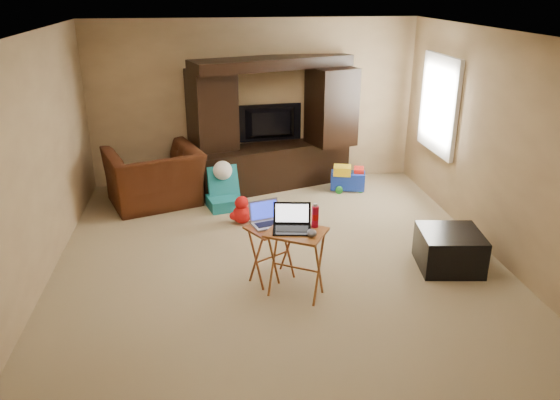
{
  "coord_description": "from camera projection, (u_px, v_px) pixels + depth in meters",
  "views": [
    {
      "loc": [
        -0.74,
        -5.57,
        2.95
      ],
      "look_at": [
        0.0,
        -0.2,
        0.8
      ],
      "focal_mm": 35.0,
      "sensor_mm": 36.0,
      "label": 1
    }
  ],
  "objects": [
    {
      "name": "push_toy",
      "position": [
        348.0,
        178.0,
        8.33
      ],
      "size": [
        0.6,
        0.5,
        0.39
      ],
      "primitive_type": null,
      "rotation": [
        0.0,
        0.0,
        -0.26
      ],
      "color": "#1736BC",
      "rests_on": "floor"
    },
    {
      "name": "television",
      "position": [
        271.0,
        124.0,
        8.4
      ],
      "size": [
        1.01,
        0.24,
        0.58
      ],
      "primitive_type": "imported",
      "rotation": [
        0.0,
        0.0,
        3.25
      ],
      "color": "black",
      "rests_on": "entertainment_center"
    },
    {
      "name": "tray_table_right",
      "position": [
        296.0,
        263.0,
        5.44
      ],
      "size": [
        0.69,
        0.65,
        0.71
      ],
      "primitive_type": "cube",
      "rotation": [
        0.0,
        0.0,
        -0.54
      ],
      "color": "#AD5F29",
      "rests_on": "floor"
    },
    {
      "name": "mouse_left",
      "position": [
        291.0,
        226.0,
        5.58
      ],
      "size": [
        0.12,
        0.15,
        0.05
      ],
      "primitive_type": "ellipsoid",
      "rotation": [
        0.0,
        0.0,
        0.38
      ],
      "color": "silver",
      "rests_on": "tray_table_left"
    },
    {
      "name": "wall_front",
      "position": [
        337.0,
        284.0,
        3.32
      ],
      "size": [
        5.0,
        0.0,
        5.0
      ],
      "primitive_type": "plane",
      "rotation": [
        -1.57,
        0.0,
        0.0
      ],
      "color": "tan",
      "rests_on": "ground"
    },
    {
      "name": "ottoman",
      "position": [
        449.0,
        250.0,
        6.04
      ],
      "size": [
        0.74,
        0.74,
        0.42
      ],
      "primitive_type": "cube",
      "rotation": [
        0.0,
        0.0,
        -0.14
      ],
      "color": "black",
      "rests_on": "floor"
    },
    {
      "name": "plush_toy",
      "position": [
        242.0,
        210.0,
        7.17
      ],
      "size": [
        0.34,
        0.29,
        0.38
      ],
      "primitive_type": null,
      "color": "red",
      "rests_on": "floor"
    },
    {
      "name": "water_bottle",
      "position": [
        315.0,
        217.0,
        5.37
      ],
      "size": [
        0.07,
        0.07,
        0.22
      ],
      "primitive_type": "cylinder",
      "color": "#BA0B28",
      "rests_on": "tray_table_right"
    },
    {
      "name": "child_rocker",
      "position": [
        224.0,
        189.0,
        7.61
      ],
      "size": [
        0.54,
        0.59,
        0.58
      ],
      "primitive_type": null,
      "rotation": [
        0.0,
        0.0,
        0.24
      ],
      "color": "#187785",
      "rests_on": "floor"
    },
    {
      "name": "wall_back",
      "position": [
        254.0,
        103.0,
        8.38
      ],
      "size": [
        5.0,
        0.0,
        5.0
      ],
      "primitive_type": "plane",
      "rotation": [
        1.57,
        0.0,
        0.0
      ],
      "color": "tan",
      "rests_on": "ground"
    },
    {
      "name": "ceiling",
      "position": [
        277.0,
        33.0,
        5.39
      ],
      "size": [
        5.5,
        5.5,
        0.0
      ],
      "primitive_type": "plane",
      "rotation": [
        3.14,
        0.0,
        0.0
      ],
      "color": "silver",
      "rests_on": "ground"
    },
    {
      "name": "laptop_left",
      "position": [
        269.0,
        215.0,
        5.61
      ],
      "size": [
        0.39,
        0.35,
        0.24
      ],
      "primitive_type": "cube",
      "rotation": [
        0.0,
        0.0,
        0.28
      ],
      "color": "#AAABAF",
      "rests_on": "tray_table_left"
    },
    {
      "name": "floor",
      "position": [
        278.0,
        258.0,
        6.31
      ],
      "size": [
        5.5,
        5.5,
        0.0
      ],
      "primitive_type": "plane",
      "color": "tan",
      "rests_on": "ground"
    },
    {
      "name": "wall_right",
      "position": [
        496.0,
        146.0,
        6.17
      ],
      "size": [
        0.0,
        5.5,
        5.5
      ],
      "primitive_type": "plane",
      "rotation": [
        1.57,
        0.0,
        -1.57
      ],
      "color": "tan",
      "rests_on": "ground"
    },
    {
      "name": "wall_left",
      "position": [
        34.0,
        164.0,
        5.53
      ],
      "size": [
        0.0,
        5.5,
        5.5
      ],
      "primitive_type": "plane",
      "rotation": [
        1.57,
        0.0,
        1.57
      ],
      "color": "tan",
      "rests_on": "ground"
    },
    {
      "name": "window_pane",
      "position": [
        440.0,
        104.0,
        7.54
      ],
      "size": [
        0.0,
        1.2,
        1.2
      ],
      "primitive_type": "plane",
      "rotation": [
        1.57,
        0.0,
        -1.57
      ],
      "color": "white",
      "rests_on": "ground"
    },
    {
      "name": "tray_table_left",
      "position": [
        272.0,
        253.0,
        5.74
      ],
      "size": [
        0.61,
        0.57,
        0.62
      ],
      "primitive_type": "cube",
      "rotation": [
        0.0,
        0.0,
        0.53
      ],
      "color": "#964F24",
      "rests_on": "floor"
    },
    {
      "name": "recliner",
      "position": [
        155.0,
        177.0,
        7.71
      ],
      "size": [
        1.53,
        1.43,
        0.81
      ],
      "primitive_type": "imported",
      "rotation": [
        0.0,
        0.0,
        3.48
      ],
      "color": "#491E0F",
      "rests_on": "floor"
    },
    {
      "name": "entertainment_center",
      "position": [
        273.0,
        124.0,
        8.21
      ],
      "size": [
        2.47,
        1.34,
        1.97
      ],
      "primitive_type": "cube",
      "rotation": [
        0.0,
        0.0,
        0.33
      ],
      "color": "black",
      "rests_on": "floor"
    },
    {
      "name": "laptop_right",
      "position": [
        292.0,
        219.0,
        5.28
      ],
      "size": [
        0.41,
        0.36,
        0.24
      ],
      "primitive_type": "cube",
      "rotation": [
        0.0,
        0.0,
        -0.16
      ],
      "color": "black",
      "rests_on": "tray_table_right"
    },
    {
      "name": "window_frame",
      "position": [
        439.0,
        105.0,
        7.53
      ],
      "size": [
        0.06,
        1.14,
        1.34
      ],
      "primitive_type": "cube",
      "color": "white",
      "rests_on": "ground"
    },
    {
      "name": "mouse_right",
      "position": [
        312.0,
        233.0,
        5.21
      ],
      "size": [
        0.11,
        0.15,
        0.06
      ],
      "primitive_type": "ellipsoid",
      "rotation": [
        0.0,
        0.0,
        -0.11
      ],
      "color": "#444449",
      "rests_on": "tray_table_right"
    }
  ]
}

